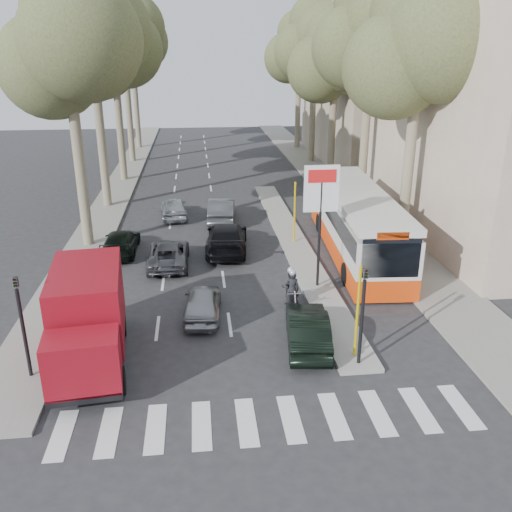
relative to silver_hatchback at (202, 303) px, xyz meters
The scene contains 30 objects.
ground 3.45m from the silver_hatchback, 55.32° to the right, with size 120.00×120.00×0.00m, color #28282B.
sidewalk_right 24.59m from the silver_hatchback, 64.63° to the left, with size 3.20×70.00×0.12m, color gray.
median_left 25.94m from the silver_hatchback, 103.54° to the left, with size 2.40×64.00×0.12m, color gray.
traffic_island 9.72m from the silver_hatchback, 57.74° to the left, with size 1.50×26.00×0.16m, color gray.
building_far 36.50m from the silver_hatchback, 60.82° to the left, with size 11.00×20.00×16.00m, color #B7A88E.
billboard 6.43m from the silver_hatchback, 23.08° to the left, with size 1.50×12.10×5.60m.
traffic_light_island 6.98m from the silver_hatchback, 39.63° to the right, with size 0.16×0.41×3.60m.
traffic_light_left 7.07m from the silver_hatchback, 146.23° to the right, with size 0.16×0.41×3.60m.
tree_l_a 14.75m from the silver_hatchback, 122.52° to the left, with size 7.40×7.20×14.10m.
tree_l_b 21.12m from the silver_hatchback, 109.23° to the left, with size 7.40×7.20×14.88m.
tree_l_c 27.64m from the silver_hatchback, 102.99° to the left, with size 7.40×7.20×13.71m.
tree_l_d 35.64m from the silver_hatchback, 100.11° to the left, with size 7.40×7.20×15.66m.
tree_l_e 42.97m from the silver_hatchback, 98.32° to the left, with size 7.40×7.20×14.49m.
tree_r_a 16.47m from the silver_hatchback, 33.50° to the left, with size 7.40×7.20×14.10m.
tree_r_b 21.82m from the silver_hatchback, 53.93° to the left, with size 7.40×7.20×15.27m.
tree_r_c 27.32m from the silver_hatchback, 64.83° to the left, with size 7.40×7.20×13.32m.
tree_r_d 34.82m from the silver_hatchback, 70.55° to the left, with size 7.40×7.20×14.88m.
tree_r_e 42.03m from the silver_hatchback, 74.16° to the left, with size 7.40×7.20×14.10m.
silver_hatchback is the anchor object (origin of this frame).
dark_hatchback 4.60m from the silver_hatchback, 35.71° to the right, with size 1.43×4.10×1.35m, color black.
queue_car_a 6.02m from the silver_hatchback, 105.11° to the left, with size 1.96×4.24×1.18m, color #47484E.
queue_car_b 7.68m from the silver_hatchback, 79.25° to the left, with size 2.11×5.18×1.50m, color black.
queue_car_c 14.13m from the silver_hatchback, 96.37° to the left, with size 1.55×3.85×1.31m, color #AFB4B8.
queue_car_d 13.04m from the silver_hatchback, 83.70° to the left, with size 1.56×4.49×1.48m, color #4B4D53.
queue_car_e 8.87m from the silver_hatchback, 117.86° to the left, with size 1.70×4.17×1.21m, color black.
red_truck 4.94m from the silver_hatchback, 143.20° to the right, with size 2.84×6.14×3.17m.
city_bus 10.47m from the silver_hatchback, 38.60° to the left, with size 3.57×12.83×3.34m.
motorcycle 3.70m from the silver_hatchback, ahead, with size 0.76×2.11×1.80m.
pedestrian_near 11.26m from the silver_hatchback, 21.20° to the left, with size 1.04×0.51×1.77m, color #40344E.
pedestrian_far 13.62m from the silver_hatchback, 45.74° to the left, with size 1.00×0.44×1.54m, color #716054.
Camera 1 is at (-1.96, -16.87, 10.07)m, focal length 38.00 mm.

